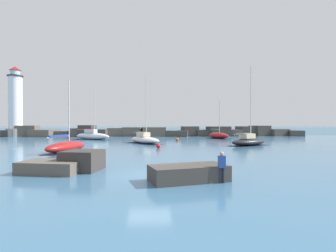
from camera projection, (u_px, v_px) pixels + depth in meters
name	position (u px, v px, depth m)	size (l,w,h in m)	color
ground_plane	(149.00, 174.00, 15.35)	(600.00, 600.00, 0.00)	#3D6B8E
open_sea_beyond	(152.00, 130.00, 120.36)	(400.00, 116.00, 0.01)	#2D5B7F
breakwater_jetty	(158.00, 132.00, 60.57)	(68.38, 6.63, 2.55)	#383330
lighthouse	(15.00, 106.00, 58.76)	(3.87, 3.87, 15.76)	gray
foreground_rocks	(105.00, 166.00, 15.28)	(12.04, 6.20, 1.26)	#423D38
sailboat_moored_0	(92.00, 136.00, 47.91)	(7.62, 5.71, 9.53)	white
sailboat_moored_1	(144.00, 139.00, 38.86)	(5.68, 7.40, 9.97)	white
sailboat_moored_2	(218.00, 135.00, 51.31)	(3.89, 6.68, 7.40)	maroon
sailboat_moored_3	(248.00, 141.00, 34.90)	(6.43, 5.25, 10.70)	black
sailboat_moored_4	(66.00, 147.00, 27.06)	(3.43, 6.58, 7.42)	maroon
mooring_buoy_orange_near	(158.00, 146.00, 31.07)	(0.57, 0.57, 0.77)	red
mooring_buoy_far_side	(177.00, 139.00, 43.79)	(0.53, 0.53, 0.73)	#EA5914
person_on_rocks	(222.00, 166.00, 13.04)	(0.36, 0.22, 1.57)	#282833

